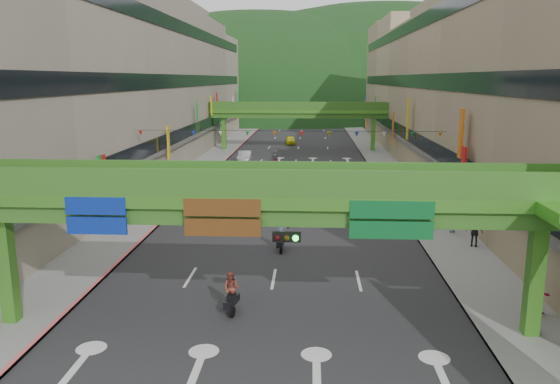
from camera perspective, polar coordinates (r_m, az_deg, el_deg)
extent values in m
cube|color=#28282B|center=(66.27, 1.56, 2.70)|extent=(18.00, 140.00, 0.02)
cube|color=gray|center=(67.48, -7.83, 2.81)|extent=(4.00, 140.00, 0.15)
cube|color=gray|center=(66.86, 11.03, 2.62)|extent=(4.00, 140.00, 0.15)
cube|color=#CC5959|center=(67.14, -6.24, 2.82)|extent=(0.20, 140.00, 0.18)
cube|color=gray|center=(66.62, 9.41, 2.66)|extent=(0.20, 140.00, 0.18)
cube|color=#9E937F|center=(68.67, -14.73, 10.59)|extent=(12.00, 95.00, 19.00)
cube|color=black|center=(67.37, -9.57, 6.28)|extent=(0.08, 90.25, 1.40)
cube|color=black|center=(67.07, -9.74, 11.39)|extent=(0.08, 90.25, 1.40)
cube|color=black|center=(67.31, -9.93, 16.50)|extent=(0.08, 90.25, 1.40)
cube|color=gray|center=(67.62, 18.20, 10.38)|extent=(12.00, 95.00, 19.00)
cube|color=black|center=(66.64, 12.84, 6.09)|extent=(0.08, 90.25, 1.40)
cube|color=black|center=(66.34, 13.09, 11.25)|extent=(0.08, 90.25, 1.40)
cube|color=black|center=(66.59, 13.33, 16.41)|extent=(0.08, 90.25, 1.40)
cube|color=#4C9E2D|center=(22.01, -1.76, -0.64)|extent=(28.00, 2.20, 0.50)
cube|color=#387223|center=(22.15, -1.75, -2.16)|extent=(28.00, 1.76, 0.70)
cube|color=#4C9E2D|center=(26.27, -26.59, -7.44)|extent=(0.60, 0.60, 4.80)
cube|color=#4C9E2D|center=(24.64, 25.03, -8.53)|extent=(0.60, 0.60, 4.80)
cube|color=#387223|center=(20.83, -2.02, 0.89)|extent=(28.00, 0.12, 1.10)
cube|color=#387223|center=(22.87, -1.55, 1.87)|extent=(28.00, 0.12, 1.10)
cube|color=navy|center=(22.63, -18.64, -2.48)|extent=(2.40, 0.12, 1.50)
cube|color=#593314|center=(21.29, -6.03, -2.80)|extent=(3.00, 0.12, 1.50)
cube|color=#0C5926|center=(21.25, 11.57, -3.00)|extent=(3.20, 0.12, 1.50)
cube|color=black|center=(21.07, 0.69, -4.72)|extent=(1.10, 0.28, 0.35)
cube|color=#4C9E2D|center=(80.57, 1.90, 8.42)|extent=(28.00, 2.20, 0.50)
cube|color=#387223|center=(80.61, 1.90, 7.99)|extent=(28.00, 1.76, 0.70)
cube|color=#4C9E2D|center=(81.84, -5.88, 6.06)|extent=(0.60, 0.60, 4.80)
cube|color=#4C9E2D|center=(81.33, 9.70, 5.92)|extent=(0.60, 0.60, 4.80)
cube|color=#387223|center=(79.49, 1.89, 8.95)|extent=(28.00, 0.12, 1.10)
cube|color=#387223|center=(81.57, 1.92, 9.02)|extent=(28.00, 0.12, 1.10)
ellipsoid|color=#1C4419|center=(176.53, -2.29, 8.38)|extent=(168.00, 140.00, 112.00)
ellipsoid|color=#1C4419|center=(197.05, 10.07, 8.57)|extent=(208.00, 176.00, 128.00)
cylinder|color=black|center=(45.65, 0.85, 6.41)|extent=(26.00, 0.03, 0.03)
cone|color=red|center=(47.85, -14.36, 5.99)|extent=(0.36, 0.36, 0.40)
cone|color=gold|center=(47.22, -11.72, 6.04)|extent=(0.36, 0.36, 0.40)
cone|color=#193FB2|center=(46.69, -9.01, 6.07)|extent=(0.36, 0.36, 0.40)
cone|color=silver|center=(46.26, -6.24, 6.10)|extent=(0.36, 0.36, 0.40)
cone|color=#198C33|center=(45.94, -3.42, 6.11)|extent=(0.36, 0.36, 0.40)
cone|color=orange|center=(45.74, -0.58, 6.10)|extent=(0.36, 0.36, 0.40)
cone|color=red|center=(45.64, 2.29, 6.08)|extent=(0.36, 0.36, 0.40)
cone|color=gold|center=(45.66, 5.15, 6.05)|extent=(0.36, 0.36, 0.40)
cone|color=#193FB2|center=(45.80, 8.01, 6.00)|extent=(0.36, 0.36, 0.40)
cone|color=silver|center=(46.04, 10.85, 5.93)|extent=(0.36, 0.36, 0.40)
cone|color=#198C33|center=(46.39, 13.64, 5.85)|extent=(0.36, 0.36, 0.40)
cone|color=orange|center=(46.86, 16.39, 5.76)|extent=(0.36, 0.36, 0.40)
cube|color=black|center=(33.81, 0.07, -5.30)|extent=(0.47, 1.33, 0.35)
cube|color=black|center=(33.74, 0.07, -4.89)|extent=(0.35, 0.57, 0.18)
cube|color=black|center=(34.20, 0.04, -4.23)|extent=(0.55, 0.11, 0.06)
cylinder|color=black|center=(34.43, 0.04, -5.51)|extent=(0.14, 0.51, 0.50)
cylinder|color=black|center=(33.38, 0.11, -6.07)|extent=(0.14, 0.51, 0.50)
imported|color=#41505F|center=(33.66, 0.07, -4.41)|extent=(0.57, 0.40, 1.49)
cube|color=black|center=(25.40, -5.07, -11.29)|extent=(0.61, 1.34, 0.35)
cube|color=black|center=(25.30, -5.08, -10.77)|extent=(0.41, 0.60, 0.18)
cube|color=black|center=(25.72, -5.18, -9.79)|extent=(0.55, 0.17, 0.06)
cylinder|color=black|center=(26.02, -5.14, -11.43)|extent=(0.20, 0.51, 0.50)
cylinder|color=black|center=(25.02, -4.98, -12.41)|extent=(0.20, 0.51, 0.50)
imported|color=brown|center=(25.17, -5.10, -10.04)|extent=(0.89, 0.75, 1.60)
cube|color=#999AA0|center=(43.79, -3.84, -1.35)|extent=(0.51, 1.33, 0.35)
cube|color=#999AA0|center=(43.73, -3.85, -1.03)|extent=(0.37, 0.58, 0.18)
cube|color=#999AA0|center=(44.22, -3.85, -0.56)|extent=(0.55, 0.13, 0.06)
cylinder|color=black|center=(44.39, -3.84, -1.56)|extent=(0.16, 0.51, 0.50)
cylinder|color=black|center=(43.32, -3.84, -1.90)|extent=(0.16, 0.51, 0.50)
imported|color=#1F2830|center=(43.65, -3.85, -0.56)|extent=(1.00, 0.51, 1.63)
cube|color=maroon|center=(66.56, -0.48, 3.21)|extent=(0.58, 1.34, 0.35)
cube|color=maroon|center=(66.52, -0.48, 3.42)|extent=(0.40, 0.60, 0.18)
cube|color=maroon|center=(67.02, -0.53, 3.70)|extent=(0.55, 0.16, 0.06)
cylinder|color=black|center=(67.14, -0.53, 3.03)|extent=(0.19, 0.51, 0.50)
cylinder|color=black|center=(66.06, -0.42, 2.88)|extent=(0.19, 0.51, 0.50)
imported|color=#4A4951|center=(66.47, -0.48, 3.71)|extent=(0.85, 0.63, 1.57)
cube|color=black|center=(43.74, 11.56, -1.58)|extent=(1.33, 0.49, 0.35)
cube|color=black|center=(43.68, 11.58, -1.26)|extent=(0.58, 0.36, 0.18)
cube|color=black|center=(43.65, 12.31, -0.97)|extent=(0.12, 0.55, 0.06)
cylinder|color=black|center=(43.83, 12.27, -1.99)|extent=(0.51, 0.15, 0.50)
cylinder|color=black|center=(43.79, 10.83, -1.94)|extent=(0.51, 0.15, 0.50)
cube|color=black|center=(45.86, 11.18, -0.95)|extent=(1.33, 0.49, 0.35)
cube|color=black|center=(45.81, 11.19, -0.64)|extent=(0.58, 0.36, 0.18)
cube|color=black|center=(45.78, 11.89, -0.36)|extent=(0.12, 0.55, 0.06)
cylinder|color=black|center=(45.95, 11.85, -1.33)|extent=(0.51, 0.15, 0.50)
cylinder|color=black|center=(45.91, 10.48, -1.29)|extent=(0.51, 0.15, 0.50)
cube|color=black|center=(47.99, 10.83, -0.37)|extent=(1.33, 0.49, 0.35)
cube|color=black|center=(47.94, 10.84, -0.08)|extent=(0.58, 0.36, 0.18)
cube|color=black|center=(47.91, 11.51, 0.19)|extent=(0.12, 0.55, 0.06)
cylinder|color=black|center=(48.07, 11.47, -0.74)|extent=(0.51, 0.15, 0.50)
cylinder|color=black|center=(48.04, 10.16, -0.70)|extent=(0.51, 0.15, 0.50)
cube|color=black|center=(50.13, 10.50, 0.16)|extent=(1.33, 0.49, 0.35)
cube|color=black|center=(50.08, 10.51, 0.44)|extent=(0.58, 0.36, 0.18)
cube|color=black|center=(50.04, 11.15, 0.70)|extent=(0.12, 0.55, 0.06)
cylinder|color=black|center=(50.20, 11.12, -0.20)|extent=(0.51, 0.15, 0.50)
cylinder|color=black|center=(50.18, 9.86, -0.15)|extent=(0.51, 0.15, 0.50)
imported|color=#A9A8AF|center=(68.96, -3.69, 3.66)|extent=(1.67, 4.61, 1.51)
imported|color=yellow|center=(88.69, 1.09, 5.44)|extent=(1.85, 4.02, 1.34)
imported|color=#A80937|center=(27.35, 25.56, -10.12)|extent=(0.88, 0.73, 1.64)
imported|color=black|center=(36.37, 19.64, -4.23)|extent=(1.11, 0.73, 1.76)
imported|color=#334D60|center=(39.07, 17.56, -3.03)|extent=(0.89, 0.67, 1.73)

